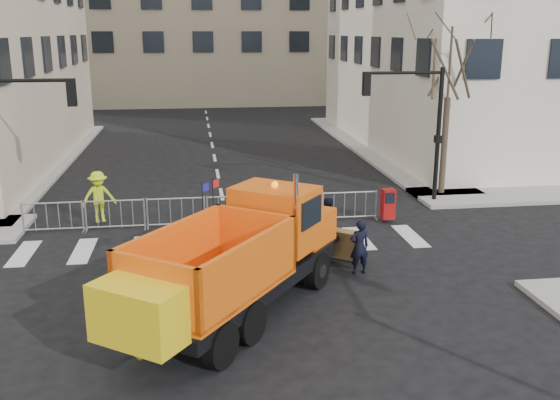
{
  "coord_description": "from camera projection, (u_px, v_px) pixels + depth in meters",
  "views": [
    {
      "loc": [
        -1.07,
        -13.84,
        6.76
      ],
      "look_at": [
        1.2,
        2.5,
        2.26
      ],
      "focal_mm": 40.0,
      "sensor_mm": 36.0,
      "label": 1
    }
  ],
  "objects": [
    {
      "name": "ground",
      "position": [
        245.0,
        318.0,
        15.15
      ],
      "size": [
        120.0,
        120.0,
        0.0
      ],
      "primitive_type": "plane",
      "color": "black",
      "rests_on": "ground"
    },
    {
      "name": "sidewalk_back",
      "position": [
        226.0,
        216.0,
        23.25
      ],
      "size": [
        64.0,
        5.0,
        0.15
      ],
      "primitive_type": "cube",
      "color": "gray",
      "rests_on": "ground"
    },
    {
      "name": "traffic_light_right",
      "position": [
        438.0,
        137.0,
        24.65
      ],
      "size": [
        0.18,
        0.18,
        5.4
      ],
      "primitive_type": "cylinder",
      "color": "black",
      "rests_on": "ground"
    },
    {
      "name": "crowd_barriers",
      "position": [
        206.0,
        211.0,
        22.17
      ],
      "size": [
        12.6,
        0.6,
        1.1
      ],
      "primitive_type": null,
      "color": "#9EA0A5",
      "rests_on": "ground"
    },
    {
      "name": "street_tree",
      "position": [
        447.0,
        107.0,
        25.42
      ],
      "size": [
        3.0,
        3.0,
        7.5
      ],
      "primitive_type": null,
      "color": "#382B21",
      "rests_on": "ground"
    },
    {
      "name": "plow_truck",
      "position": [
        236.0,
        258.0,
        14.83
      ],
      "size": [
        7.13,
        8.52,
        3.44
      ],
      "rotation": [
        0.0,
        0.0,
        0.94
      ],
      "color": "black",
      "rests_on": "ground"
    },
    {
      "name": "cop_a",
      "position": [
        359.0,
        247.0,
        17.75
      ],
      "size": [
        0.64,
        0.46,
        1.61
      ],
      "primitive_type": "imported",
      "rotation": [
        0.0,
        0.0,
        3.29
      ],
      "color": "black",
      "rests_on": "ground"
    },
    {
      "name": "cop_b",
      "position": [
        327.0,
        223.0,
        19.82
      ],
      "size": [
        0.85,
        0.68,
        1.67
      ],
      "primitive_type": "imported",
      "rotation": [
        0.0,
        0.0,
        3.08
      ],
      "color": "black",
      "rests_on": "ground"
    },
    {
      "name": "cop_c",
      "position": [
        307.0,
        242.0,
        17.63
      ],
      "size": [
        1.12,
        1.15,
        1.94
      ],
      "primitive_type": "imported",
      "rotation": [
        0.0,
        0.0,
        3.96
      ],
      "color": "black",
      "rests_on": "ground"
    },
    {
      "name": "worker",
      "position": [
        99.0,
        197.0,
        22.09
      ],
      "size": [
        1.33,
        0.99,
        1.83
      ],
      "primitive_type": "imported",
      "rotation": [
        0.0,
        0.0,
        0.29
      ],
      "color": "#C2E11A",
      "rests_on": "sidewalk_back"
    },
    {
      "name": "newspaper_box",
      "position": [
        388.0,
        204.0,
        22.54
      ],
      "size": [
        0.47,
        0.43,
        1.1
      ],
      "primitive_type": "cube",
      "rotation": [
        0.0,
        0.0,
        0.06
      ],
      "color": "#980B0C",
      "rests_on": "sidewalk_back"
    }
  ]
}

